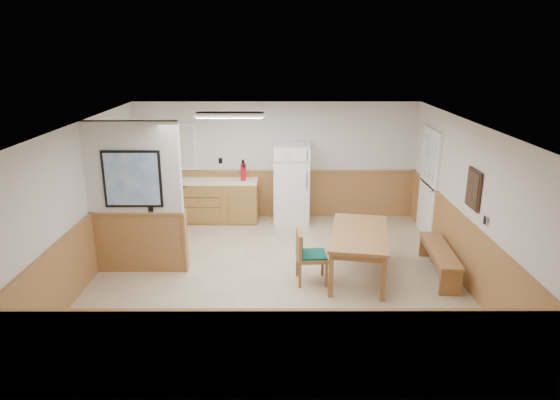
{
  "coord_description": "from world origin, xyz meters",
  "views": [
    {
      "loc": [
        0.06,
        -7.47,
        3.59
      ],
      "look_at": [
        0.07,
        0.4,
        1.16
      ],
      "focal_mm": 32.0,
      "sensor_mm": 36.0,
      "label": 1
    }
  ],
  "objects_px": {
    "dining_table": "(359,237)",
    "fire_extinguisher": "(243,171)",
    "dining_bench": "(440,255)",
    "refrigerator": "(292,184)",
    "soap_bottle": "(165,176)",
    "dining_chair": "(306,253)"
  },
  "relations": [
    {
      "from": "refrigerator",
      "to": "fire_extinguisher",
      "type": "bearing_deg",
      "value": 179.95
    },
    {
      "from": "dining_bench",
      "to": "fire_extinguisher",
      "type": "xyz_separation_m",
      "value": [
        -3.37,
        2.63,
        0.75
      ]
    },
    {
      "from": "soap_bottle",
      "to": "dining_chair",
      "type": "bearing_deg",
      "value": -45.69
    },
    {
      "from": "dining_table",
      "to": "dining_bench",
      "type": "relative_size",
      "value": 1.19
    },
    {
      "from": "fire_extinguisher",
      "to": "soap_bottle",
      "type": "distance_m",
      "value": 1.65
    },
    {
      "from": "dining_table",
      "to": "soap_bottle",
      "type": "bearing_deg",
      "value": 154.18
    },
    {
      "from": "dining_chair",
      "to": "refrigerator",
      "type": "bearing_deg",
      "value": 89.57
    },
    {
      "from": "fire_extinguisher",
      "to": "soap_bottle",
      "type": "xyz_separation_m",
      "value": [
        -1.65,
        -0.0,
        -0.1
      ]
    },
    {
      "from": "fire_extinguisher",
      "to": "refrigerator",
      "type": "bearing_deg",
      "value": 16.22
    },
    {
      "from": "refrigerator",
      "to": "fire_extinguisher",
      "type": "xyz_separation_m",
      "value": [
        -1.02,
        0.03,
        0.26
      ]
    },
    {
      "from": "dining_chair",
      "to": "fire_extinguisher",
      "type": "distance_m",
      "value": 3.18
    },
    {
      "from": "dining_table",
      "to": "soap_bottle",
      "type": "height_order",
      "value": "soap_bottle"
    },
    {
      "from": "dining_table",
      "to": "fire_extinguisher",
      "type": "relative_size",
      "value": 4.29
    },
    {
      "from": "fire_extinguisher",
      "to": "soap_bottle",
      "type": "relative_size",
      "value": 2.24
    },
    {
      "from": "refrigerator",
      "to": "fire_extinguisher",
      "type": "relative_size",
      "value": 3.79
    },
    {
      "from": "dining_table",
      "to": "fire_extinguisher",
      "type": "height_order",
      "value": "fire_extinguisher"
    },
    {
      "from": "dining_chair",
      "to": "soap_bottle",
      "type": "relative_size",
      "value": 4.32
    },
    {
      "from": "refrigerator",
      "to": "dining_table",
      "type": "distance_m",
      "value": 2.82
    },
    {
      "from": "dining_bench",
      "to": "fire_extinguisher",
      "type": "bearing_deg",
      "value": 145.71
    },
    {
      "from": "refrigerator",
      "to": "dining_table",
      "type": "relative_size",
      "value": 0.88
    },
    {
      "from": "dining_table",
      "to": "fire_extinguisher",
      "type": "distance_m",
      "value": 3.38
    },
    {
      "from": "soap_bottle",
      "to": "refrigerator",
      "type": "bearing_deg",
      "value": -0.58
    }
  ]
}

